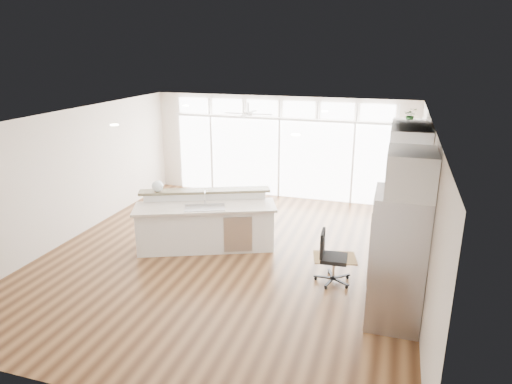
% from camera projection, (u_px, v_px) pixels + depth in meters
% --- Properties ---
extents(floor, '(7.00, 8.00, 0.02)m').
position_uv_depth(floor, '(229.00, 256.00, 8.96)').
color(floor, '#472A16').
rests_on(floor, ground).
extents(ceiling, '(7.00, 8.00, 0.02)m').
position_uv_depth(ceiling, '(226.00, 118.00, 8.13)').
color(ceiling, white).
rests_on(ceiling, wall_back).
extents(wall_back, '(7.00, 0.04, 2.70)m').
position_uv_depth(wall_back, '(280.00, 147.00, 12.18)').
color(wall_back, beige).
rests_on(wall_back, floor).
extents(wall_front, '(7.00, 0.04, 2.70)m').
position_uv_depth(wall_front, '(96.00, 296.00, 4.90)').
color(wall_front, beige).
rests_on(wall_front, floor).
extents(wall_left, '(0.04, 8.00, 2.70)m').
position_uv_depth(wall_left, '(71.00, 175.00, 9.53)').
color(wall_left, beige).
rests_on(wall_left, floor).
extents(wall_right, '(0.04, 8.00, 2.70)m').
position_uv_depth(wall_right, '(425.00, 209.00, 7.55)').
color(wall_right, beige).
rests_on(wall_right, floor).
extents(glass_wall, '(5.80, 0.06, 2.08)m').
position_uv_depth(glass_wall, '(279.00, 159.00, 12.22)').
color(glass_wall, white).
rests_on(glass_wall, wall_back).
extents(transom_row, '(5.90, 0.06, 0.40)m').
position_uv_depth(transom_row, '(280.00, 109.00, 11.81)').
color(transom_row, white).
rests_on(transom_row, wall_back).
extents(desk_window, '(0.04, 0.85, 0.85)m').
position_uv_depth(desk_window, '(423.00, 192.00, 7.78)').
color(desk_window, white).
rests_on(desk_window, wall_right).
extents(ceiling_fan, '(1.16, 1.16, 0.32)m').
position_uv_depth(ceiling_fan, '(248.00, 110.00, 10.89)').
color(ceiling_fan, silver).
rests_on(ceiling_fan, ceiling).
extents(recessed_lights, '(3.40, 3.00, 0.02)m').
position_uv_depth(recessed_lights, '(230.00, 117.00, 8.32)').
color(recessed_lights, white).
rests_on(recessed_lights, ceiling).
extents(oven_cabinet, '(0.64, 1.20, 2.50)m').
position_uv_depth(oven_cabinet, '(404.00, 183.00, 9.32)').
color(oven_cabinet, white).
rests_on(oven_cabinet, floor).
extents(desk_nook, '(0.72, 1.30, 0.76)m').
position_uv_depth(desk_nook, '(396.00, 252.00, 8.23)').
color(desk_nook, white).
rests_on(desk_nook, floor).
extents(upper_cabinets, '(0.64, 1.30, 0.64)m').
position_uv_depth(upper_cabinets, '(410.00, 145.00, 7.62)').
color(upper_cabinets, white).
rests_on(upper_cabinets, wall_right).
extents(refrigerator, '(0.76, 0.90, 2.00)m').
position_uv_depth(refrigerator, '(397.00, 259.00, 6.54)').
color(refrigerator, '#AEAEB3').
rests_on(refrigerator, floor).
extents(fridge_cabinet, '(0.64, 0.90, 0.60)m').
position_uv_depth(fridge_cabinet, '(411.00, 172.00, 6.13)').
color(fridge_cabinet, white).
rests_on(fridge_cabinet, wall_right).
extents(framed_photos, '(0.06, 0.22, 0.80)m').
position_uv_depth(framed_photos, '(421.00, 190.00, 8.39)').
color(framed_photos, black).
rests_on(framed_photos, wall_right).
extents(kitchen_island, '(2.98, 2.04, 1.11)m').
position_uv_depth(kitchen_island, '(206.00, 223.00, 9.12)').
color(kitchen_island, white).
rests_on(kitchen_island, floor).
extents(rug, '(0.92, 0.75, 0.01)m').
position_uv_depth(rug, '(335.00, 257.00, 8.85)').
color(rug, '#3A2712').
rests_on(rug, floor).
extents(office_chair, '(0.51, 0.47, 0.93)m').
position_uv_depth(office_chair, '(334.00, 258.00, 7.80)').
color(office_chair, black).
rests_on(office_chair, floor).
extents(fishbowl, '(0.31, 0.31, 0.23)m').
position_uv_depth(fishbowl, '(158.00, 186.00, 9.21)').
color(fishbowl, white).
rests_on(fishbowl, kitchen_island).
extents(monitor, '(0.16, 0.53, 0.43)m').
position_uv_depth(monitor, '(395.00, 221.00, 8.07)').
color(monitor, black).
rests_on(monitor, desk_nook).
extents(keyboard, '(0.15, 0.36, 0.02)m').
position_uv_depth(keyboard, '(384.00, 230.00, 8.18)').
color(keyboard, silver).
rests_on(keyboard, desk_nook).
extents(potted_plant, '(0.25, 0.28, 0.22)m').
position_uv_depth(potted_plant, '(410.00, 117.00, 8.90)').
color(potted_plant, '#295C27').
rests_on(potted_plant, oven_cabinet).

